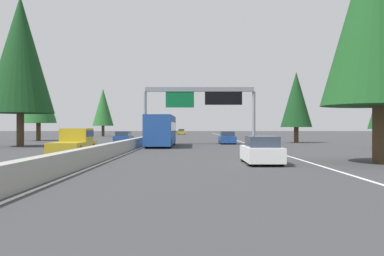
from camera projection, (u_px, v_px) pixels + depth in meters
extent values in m
plane|color=#38383A|center=(157.00, 141.00, 62.80)|extent=(320.00, 320.00, 0.00)
cube|color=#9E9B93|center=(164.00, 135.00, 82.80)|extent=(180.00, 0.56, 0.90)
cube|color=silver|center=(232.00, 139.00, 72.77)|extent=(160.00, 0.16, 0.01)
cube|color=silver|center=(163.00, 139.00, 72.80)|extent=(160.00, 0.16, 0.01)
cylinder|color=gray|center=(145.00, 118.00, 50.18)|extent=(0.36, 0.36, 5.97)
cylinder|color=gray|center=(254.00, 118.00, 50.15)|extent=(0.36, 0.36, 5.97)
cube|color=gray|center=(199.00, 89.00, 50.16)|extent=(0.50, 12.32, 0.50)
cube|color=#0C602D|center=(180.00, 99.00, 50.02)|extent=(0.12, 3.20, 1.90)
cube|color=black|center=(223.00, 98.00, 50.00)|extent=(0.16, 4.20, 1.50)
cube|color=white|center=(261.00, 154.00, 23.53)|extent=(4.40, 1.80, 0.76)
cube|color=#2D3847|center=(262.00, 141.00, 23.31)|extent=(2.46, 1.51, 0.56)
cylinder|color=black|center=(243.00, 156.00, 24.94)|extent=(0.64, 0.22, 0.64)
cylinder|color=black|center=(271.00, 156.00, 24.93)|extent=(0.64, 0.22, 0.64)
cylinder|color=black|center=(250.00, 160.00, 22.12)|extent=(0.64, 0.22, 0.64)
cylinder|color=black|center=(281.00, 160.00, 22.12)|extent=(0.64, 0.22, 0.64)
cube|color=#1E4793|center=(161.00, 130.00, 45.10)|extent=(11.50, 2.50, 2.90)
cube|color=#2D3847|center=(161.00, 126.00, 45.10)|extent=(11.04, 2.55, 0.84)
cylinder|color=black|center=(154.00, 140.00, 49.13)|extent=(1.00, 0.30, 1.00)
cylinder|color=black|center=(174.00, 140.00, 49.13)|extent=(1.00, 0.30, 1.00)
cylinder|color=black|center=(146.00, 143.00, 41.08)|extent=(1.00, 0.30, 1.00)
cylinder|color=black|center=(170.00, 143.00, 41.08)|extent=(1.00, 0.30, 1.00)
cube|color=#1E4793|center=(227.00, 139.00, 51.53)|extent=(4.40, 1.80, 0.76)
cube|color=#2D3847|center=(227.00, 134.00, 51.31)|extent=(2.46, 1.51, 0.56)
cylinder|color=black|center=(220.00, 141.00, 52.94)|extent=(0.64, 0.22, 0.64)
cylinder|color=black|center=(233.00, 141.00, 52.94)|extent=(0.64, 0.22, 0.64)
cylinder|color=black|center=(221.00, 141.00, 50.13)|extent=(0.64, 0.22, 0.64)
cylinder|color=black|center=(235.00, 141.00, 50.12)|extent=(0.64, 0.22, 0.64)
cube|color=#AD931E|center=(181.00, 132.00, 118.85)|extent=(4.40, 1.80, 0.76)
cube|color=#2D3847|center=(181.00, 130.00, 118.63)|extent=(2.46, 1.51, 0.56)
cylinder|color=black|center=(179.00, 133.00, 120.26)|extent=(0.64, 0.22, 0.64)
cylinder|color=black|center=(184.00, 133.00, 120.26)|extent=(0.64, 0.22, 0.64)
cylinder|color=black|center=(178.00, 133.00, 117.45)|extent=(0.64, 0.22, 0.64)
cylinder|color=black|center=(184.00, 133.00, 117.44)|extent=(0.64, 0.22, 0.64)
cube|color=#AD931E|center=(73.00, 147.00, 30.00)|extent=(5.60, 2.00, 0.70)
cube|color=#AD931E|center=(77.00, 135.00, 31.01)|extent=(2.24, 1.84, 0.90)
cube|color=#2D3847|center=(77.00, 133.00, 31.01)|extent=(2.02, 1.92, 0.41)
cylinder|color=black|center=(68.00, 149.00, 31.85)|extent=(0.80, 0.28, 0.80)
cylinder|color=black|center=(92.00, 149.00, 31.85)|extent=(0.80, 0.28, 0.80)
cylinder|color=black|center=(51.00, 151.00, 28.16)|extent=(0.80, 0.28, 0.80)
cylinder|color=black|center=(78.00, 151.00, 28.15)|extent=(0.80, 0.28, 0.80)
cube|color=#1E4793|center=(124.00, 139.00, 51.75)|extent=(4.40, 1.80, 0.76)
cube|color=#2D3847|center=(123.00, 134.00, 51.53)|extent=(2.46, 1.51, 0.56)
cylinder|color=black|center=(119.00, 141.00, 53.16)|extent=(0.64, 0.22, 0.64)
cylinder|color=black|center=(132.00, 141.00, 53.16)|extent=(0.64, 0.22, 0.64)
cylinder|color=black|center=(115.00, 141.00, 50.35)|extent=(0.64, 0.22, 0.64)
cylinder|color=black|center=(129.00, 141.00, 50.34)|extent=(0.64, 0.22, 0.64)
cylinder|color=#4C3823|center=(379.00, 134.00, 24.02)|extent=(0.70, 0.70, 3.11)
cone|color=#194C1E|center=(379.00, 4.00, 24.01)|extent=(6.22, 6.22, 11.03)
cylinder|color=#4C3823|center=(296.00, 135.00, 55.48)|extent=(0.57, 0.57, 1.95)
cone|color=#143D19|center=(296.00, 99.00, 55.47)|extent=(3.91, 3.91, 6.92)
cylinder|color=#4C3823|center=(20.00, 130.00, 44.87)|extent=(0.73, 0.73, 3.37)
cone|color=#143D19|center=(20.00, 54.00, 44.86)|extent=(6.74, 6.74, 11.94)
cylinder|color=#4C3823|center=(38.00, 132.00, 64.00)|extent=(0.64, 0.64, 2.57)
cone|color=#236028|center=(38.00, 91.00, 63.99)|extent=(5.13, 5.13, 9.10)
cylinder|color=#4C3823|center=(103.00, 131.00, 95.22)|extent=(0.61, 0.61, 2.25)
cone|color=#236028|center=(103.00, 107.00, 95.21)|extent=(4.51, 4.51, 7.99)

